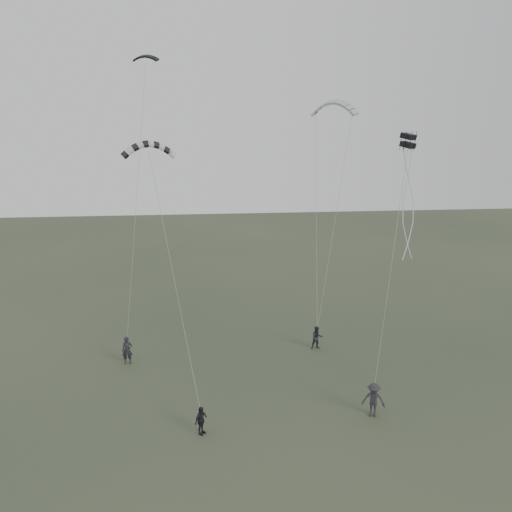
{
  "coord_description": "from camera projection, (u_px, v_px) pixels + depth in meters",
  "views": [
    {
      "loc": [
        -3.48,
        -24.69,
        14.42
      ],
      "look_at": [
        0.09,
        4.83,
        7.26
      ],
      "focal_mm": 35.0,
      "sensor_mm": 36.0,
      "label": 1
    }
  ],
  "objects": [
    {
      "name": "kite_pale_large",
      "position": [
        334.0,
        102.0,
        37.23
      ],
      "size": [
        3.65,
        3.06,
        1.68
      ],
      "primitive_type": null,
      "rotation": [
        0.33,
        0.0,
        -0.61
      ],
      "color": "#A9ABAE",
      "rests_on": "flyer_right"
    },
    {
      "name": "flyer_right",
      "position": [
        317.0,
        338.0,
        34.58
      ],
      "size": [
        0.81,
        0.65,
        1.62
      ],
      "primitive_type": "imported",
      "rotation": [
        0.0,
        0.0,
        0.04
      ],
      "color": "black",
      "rests_on": "ground"
    },
    {
      "name": "flyer_center",
      "position": [
        201.0,
        421.0,
        24.63
      ],
      "size": [
        0.83,
        0.89,
        1.47
      ],
      "primitive_type": "imported",
      "rotation": [
        0.0,
        0.0,
        0.88
      ],
      "color": "black",
      "rests_on": "ground"
    },
    {
      "name": "flyer_left",
      "position": [
        127.0,
        350.0,
        32.29
      ],
      "size": [
        0.7,
        0.5,
        1.82
      ],
      "primitive_type": "imported",
      "rotation": [
        0.0,
        0.0,
        0.1
      ],
      "color": "black",
      "rests_on": "ground"
    },
    {
      "name": "kite_box",
      "position": [
        408.0,
        141.0,
        26.67
      ],
      "size": [
        0.99,
        1.02,
        0.84
      ],
      "primitive_type": null,
      "rotation": [
        0.22,
        0.0,
        0.65
      ],
      "color": "black",
      "rests_on": "flyer_far"
    },
    {
      "name": "kite_dark_small",
      "position": [
        145.0,
        56.0,
        32.28
      ],
      "size": [
        1.76,
        1.0,
        0.67
      ],
      "primitive_type": null,
      "rotation": [
        0.36,
        0.0,
        -0.23
      ],
      "color": "black",
      "rests_on": "flyer_left"
    },
    {
      "name": "flyer_far",
      "position": [
        373.0,
        400.0,
        26.18
      ],
      "size": [
        1.39,
        1.11,
        1.87
      ],
      "primitive_type": "imported",
      "rotation": [
        0.0,
        0.0,
        -0.39
      ],
      "color": "#28282D",
      "rests_on": "ground"
    },
    {
      "name": "kite_striped",
      "position": [
        148.0,
        144.0,
        28.51
      ],
      "size": [
        3.11,
        1.57,
        1.36
      ],
      "primitive_type": null,
      "rotation": [
        0.35,
        0.0,
        0.16
      ],
      "color": "black",
      "rests_on": "flyer_center"
    },
    {
      "name": "ground",
      "position": [
        265.0,
        403.0,
        27.61
      ],
      "size": [
        140.0,
        140.0,
        0.0
      ],
      "primitive_type": "plane",
      "color": "#343E2B",
      "rests_on": "ground"
    }
  ]
}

